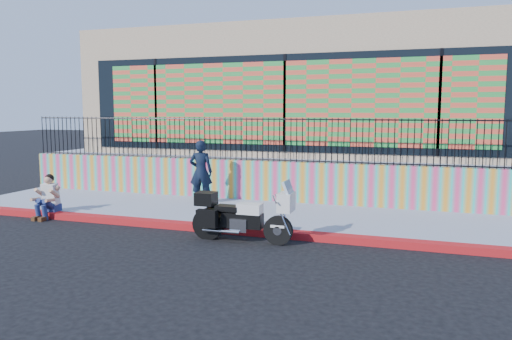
% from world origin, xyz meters
% --- Properties ---
extents(ground, '(90.00, 90.00, 0.00)m').
position_xyz_m(ground, '(0.00, 0.00, 0.00)').
color(ground, black).
rests_on(ground, ground).
extents(red_curb, '(16.00, 0.30, 0.15)m').
position_xyz_m(red_curb, '(0.00, 0.00, 0.07)').
color(red_curb, maroon).
rests_on(red_curb, ground).
extents(sidewalk, '(16.00, 3.00, 0.15)m').
position_xyz_m(sidewalk, '(0.00, 1.65, 0.07)').
color(sidewalk, gray).
rests_on(sidewalk, ground).
extents(mural_wall, '(16.00, 0.20, 1.10)m').
position_xyz_m(mural_wall, '(0.00, 3.25, 0.70)').
color(mural_wall, '#DD3A6E').
rests_on(mural_wall, sidewalk).
extents(metal_fence, '(15.80, 0.04, 1.20)m').
position_xyz_m(metal_fence, '(0.00, 3.25, 1.85)').
color(metal_fence, black).
rests_on(metal_fence, mural_wall).
extents(elevated_platform, '(16.00, 10.00, 1.25)m').
position_xyz_m(elevated_platform, '(0.00, 8.35, 0.62)').
color(elevated_platform, gray).
rests_on(elevated_platform, ground).
extents(storefront_building, '(14.00, 8.06, 4.00)m').
position_xyz_m(storefront_building, '(0.00, 8.13, 3.25)').
color(storefront_building, tan).
rests_on(storefront_building, elevated_platform).
extents(police_motorcycle, '(2.10, 0.69, 1.30)m').
position_xyz_m(police_motorcycle, '(0.39, -0.59, 0.55)').
color(police_motorcycle, black).
rests_on(police_motorcycle, ground).
extents(police_officer, '(0.69, 0.53, 1.71)m').
position_xyz_m(police_officer, '(-1.83, 2.29, 1.00)').
color(police_officer, black).
rests_on(police_officer, sidewalk).
extents(seated_man, '(0.54, 0.71, 1.06)m').
position_xyz_m(seated_man, '(-4.90, -0.09, 0.45)').
color(seated_man, navy).
rests_on(seated_man, ground).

